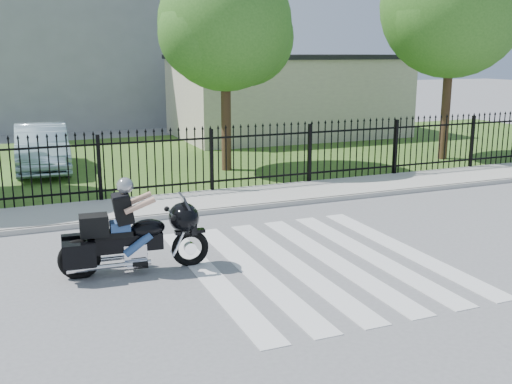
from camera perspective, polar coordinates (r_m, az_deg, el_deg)
name	(u,v)px	position (r m, az deg, el deg)	size (l,w,h in m)	color
ground	(314,263)	(11.26, 5.51, -6.72)	(120.00, 120.00, 0.00)	slate
crosswalk	(314,262)	(11.26, 5.51, -6.69)	(5.00, 5.50, 0.01)	silver
sidewalk	(224,200)	(15.64, -3.05, -0.74)	(40.00, 2.00, 0.12)	#ADAAA3
curb	(238,209)	(14.73, -1.76, -1.61)	(40.00, 0.12, 0.12)	#ADAAA3
grass_strip	(161,158)	(22.24, -9.07, 3.17)	(40.00, 12.00, 0.02)	#33571D
iron_fence	(212,162)	(16.39, -4.25, 2.90)	(26.00, 0.04, 1.80)	black
tree_mid	(225,24)	(19.47, -2.97, 15.67)	(4.20, 4.20, 6.78)	#382316
tree_right	(453,5)	(22.66, 18.26, 16.53)	(5.00, 5.00, 7.90)	#382316
building_low	(287,98)	(28.11, 2.98, 8.97)	(10.00, 6.00, 3.50)	beige
building_low_roof	(288,57)	(28.04, 3.03, 12.74)	(10.20, 6.20, 0.20)	black
building_tall	(40,10)	(35.46, -19.92, 15.98)	(15.00, 10.00, 12.00)	gray
motorcycle_rider	(131,233)	(10.77, -11.86, -3.85)	(2.66, 0.92, 1.76)	black
parked_car	(42,148)	(20.74, -19.71, 3.99)	(1.60, 4.60, 1.51)	#ABC9D7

